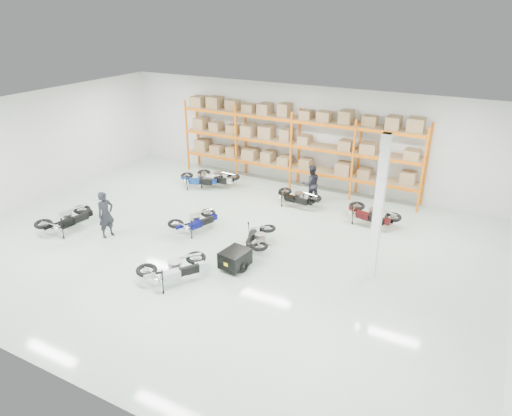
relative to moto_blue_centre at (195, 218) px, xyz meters
The scene contains 14 objects.
room 2.24m from the moto_blue_centre, 19.74° to the right, with size 18.00×18.00×18.00m.
pallet_rack 6.36m from the moto_blue_centre, 77.34° to the left, with size 11.28×0.98×3.62m.
structural_column 6.76m from the moto_blue_centre, ahead, with size 0.25×0.25×4.50m, color white.
moto_blue_centre is the anchor object (origin of this frame).
moto_silver_left 3.38m from the moto_blue_centre, 65.89° to the right, with size 0.83×1.87×1.14m, color #B2B3B9, non-canonical shape.
moto_black_far_left 4.75m from the moto_blue_centre, 152.99° to the right, with size 0.84×1.90×1.16m, color black, non-canonical shape.
moto_touring_right 2.64m from the moto_blue_centre, ahead, with size 0.72×1.62×0.99m, color black, non-canonical shape.
trailer 3.11m from the moto_blue_centre, 31.70° to the right, with size 0.83×1.55×0.64m.
moto_back_a 4.39m from the moto_blue_centre, 121.92° to the left, with size 0.78×1.74×1.07m, color navy, non-canonical shape.
moto_back_b 4.57m from the moto_blue_centre, 112.91° to the left, with size 0.82×1.84×1.12m, color silver, non-canonical shape.
moto_back_c 4.55m from the moto_blue_centre, 58.13° to the left, with size 0.75×1.69×1.03m, color black, non-canonical shape.
moto_back_d 6.62m from the moto_blue_centre, 32.48° to the left, with size 0.82×1.84×1.13m, color #390B0D, non-canonical shape.
person_left 3.16m from the moto_blue_centre, 144.27° to the right, with size 0.62×0.41×1.70m, color black.
person_back 5.32m from the moto_blue_centre, 59.04° to the left, with size 0.78×0.61×1.61m, color black.
Camera 1 is at (7.71, -11.83, 7.68)m, focal length 32.00 mm.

